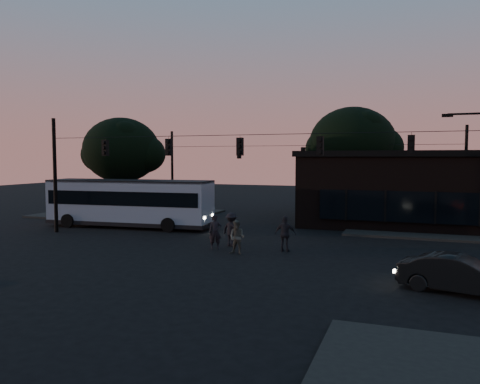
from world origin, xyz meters
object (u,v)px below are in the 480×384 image
(building, at_px, (411,188))
(pedestrian_d, at_px, (231,229))
(pedestrian_b, at_px, (237,237))
(pedestrian_c, at_px, (285,234))
(car, at_px, (459,274))
(pedestrian_a, at_px, (215,232))
(bus, at_px, (129,201))

(building, height_order, pedestrian_d, building)
(pedestrian_b, bearing_deg, pedestrian_d, 123.87)
(pedestrian_c, height_order, pedestrian_d, pedestrian_c)
(building, distance_m, car, 18.34)
(building, distance_m, pedestrian_a, 16.90)
(car, distance_m, pedestrian_b, 10.65)
(bus, height_order, pedestrian_a, bus)
(bus, bearing_deg, building, 19.43)
(pedestrian_a, bearing_deg, pedestrian_d, 38.35)
(bus, relative_size, pedestrian_a, 6.48)
(pedestrian_b, distance_m, pedestrian_c, 2.59)
(pedestrian_c, bearing_deg, bus, -23.07)
(pedestrian_a, bearing_deg, car, -47.95)
(building, bearing_deg, car, -84.35)
(car, xyz_separation_m, pedestrian_b, (-10.02, 3.63, 0.18))
(bus, xyz_separation_m, pedestrian_d, (9.37, -4.13, -0.94))
(building, distance_m, pedestrian_d, 15.72)
(bus, relative_size, pedestrian_c, 6.35)
(car, bearing_deg, pedestrian_c, 71.15)
(car, xyz_separation_m, pedestrian_c, (-7.86, 5.07, 0.26))
(pedestrian_a, xyz_separation_m, pedestrian_b, (1.58, -0.85, -0.06))
(building, bearing_deg, pedestrian_c, -114.90)
(bus, xyz_separation_m, pedestrian_b, (10.44, -6.08, -1.01))
(pedestrian_b, bearing_deg, pedestrian_a, 156.79)
(bus, height_order, car, bus)
(car, height_order, pedestrian_a, pedestrian_a)
(pedestrian_c, bearing_deg, building, -117.72)
(pedestrian_b, bearing_deg, car, -14.80)
(pedestrian_b, bearing_deg, pedestrian_c, 38.79)
(pedestrian_b, xyz_separation_m, pedestrian_d, (-1.07, 1.96, 0.07))
(building, bearing_deg, pedestrian_d, -126.52)
(car, bearing_deg, building, 19.59)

